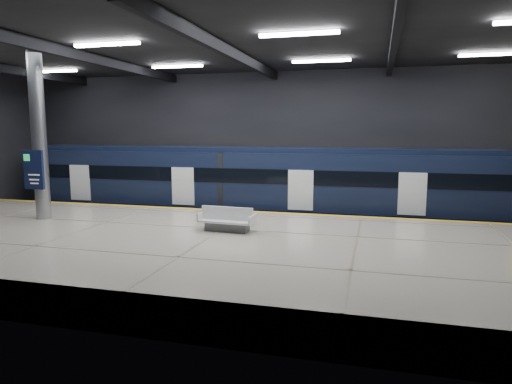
% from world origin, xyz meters
% --- Properties ---
extents(ground, '(30.00, 30.00, 0.00)m').
position_xyz_m(ground, '(0.00, 0.00, 0.00)').
color(ground, black).
rests_on(ground, ground).
extents(room_shell, '(30.10, 16.10, 8.05)m').
position_xyz_m(room_shell, '(-0.00, 0.00, 5.72)').
color(room_shell, black).
rests_on(room_shell, ground).
extents(platform, '(30.00, 11.00, 1.10)m').
position_xyz_m(platform, '(0.00, -2.50, 0.55)').
color(platform, '#BBAF9E').
rests_on(platform, ground).
extents(safety_strip, '(30.00, 0.40, 0.01)m').
position_xyz_m(safety_strip, '(0.00, 2.75, 1.11)').
color(safety_strip, gold).
rests_on(safety_strip, platform).
extents(rails, '(30.00, 1.52, 0.16)m').
position_xyz_m(rails, '(0.00, 5.50, 0.08)').
color(rails, gray).
rests_on(rails, ground).
extents(train, '(29.40, 2.84, 3.79)m').
position_xyz_m(train, '(0.92, 5.50, 2.06)').
color(train, black).
rests_on(train, ground).
extents(bench, '(2.12, 0.99, 0.92)m').
position_xyz_m(bench, '(0.29, -1.33, 1.42)').
color(bench, '#595B60').
rests_on(bench, platform).
extents(bicycle, '(0.72, 1.54, 0.78)m').
position_xyz_m(bicycle, '(0.78, -0.48, 1.49)').
color(bicycle, '#99999E').
rests_on(bicycle, platform).
extents(pannier_bag, '(0.30, 0.18, 0.35)m').
position_xyz_m(pannier_bag, '(0.18, -0.48, 1.28)').
color(pannier_bag, black).
rests_on(pannier_bag, platform).
extents(info_column, '(0.90, 0.78, 6.90)m').
position_xyz_m(info_column, '(-8.00, -1.03, 4.46)').
color(info_column, '#9EA0A5').
rests_on(info_column, platform).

